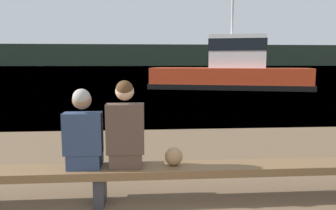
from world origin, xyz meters
name	(u,v)px	position (x,y,z in m)	size (l,w,h in m)	color
water_surface	(142,66)	(0.00, 126.79, 0.00)	(240.00, 240.00, 0.00)	#426B8E
far_shoreline	(142,55)	(0.00, 143.82, 4.50)	(600.00, 12.00, 9.00)	#2D3D2D
bench_main	(100,174)	(-0.47, 2.51, 0.37)	(8.99, 0.42, 0.45)	brown
person_left	(84,134)	(-0.64, 2.52, 0.85)	(0.44, 0.43, 0.95)	navy
person_right	(125,130)	(-0.15, 2.52, 0.89)	(0.44, 0.43, 1.04)	#4C382D
shopping_bag	(174,156)	(0.42, 2.53, 0.56)	(0.22, 0.17, 0.22)	#9E754C
tugboat_red	(231,72)	(5.61, 19.10, 1.06)	(10.32, 5.36, 6.64)	red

